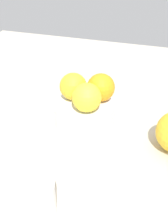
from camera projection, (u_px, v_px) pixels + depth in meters
ground_plane at (84, 127)px, 62.27cm from camera, size 110.00×110.00×2.00cm
fruit_bowl at (84, 114)px, 60.20cm from camera, size 13.38×13.38×5.45cm
orange_in_bowl_0 at (87, 98)px, 54.88cm from camera, size 6.27×6.27×6.27cm
orange_in_bowl_1 at (73, 86)px, 58.82cm from camera, size 6.18×6.18×6.18cm
orange_in_bowl_2 at (101, 87)px, 58.31cm from camera, size 6.30×6.30×6.30cm
ceramic_cup at (33, 198)px, 40.86cm from camera, size 7.13×7.13×6.34cm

